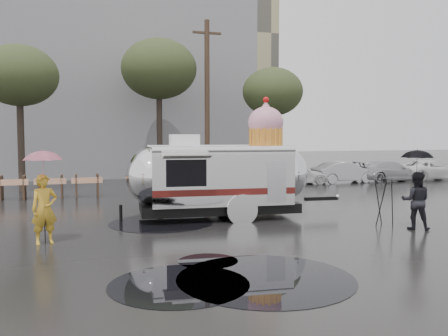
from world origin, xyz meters
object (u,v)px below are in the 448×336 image
object	(u,v)px
airstream_trailer	(221,174)
tripod	(384,198)
person_left	(44,209)
person_right	(416,201)

from	to	relation	value
airstream_trailer	tripod	bearing A→B (deg)	-29.50
person_left	tripod	bearing A→B (deg)	-20.25
person_left	person_right	world-z (taller)	person_left
person_left	tripod	xyz separation A→B (m)	(9.52, -0.46, -0.04)
airstream_trailer	tripod	world-z (taller)	airstream_trailer
airstream_trailer	tripod	size ratio (longest dim) A/B	5.30
person_right	airstream_trailer	bearing A→B (deg)	-1.55
person_right	tripod	size ratio (longest dim) A/B	1.16
airstream_trailer	tripod	xyz separation A→B (m)	(4.22, -2.84, -0.60)
airstream_trailer	tripod	distance (m)	5.12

